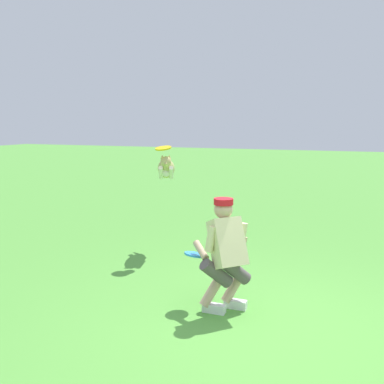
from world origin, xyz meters
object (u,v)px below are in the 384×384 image
Objects in this scene: person at (226,252)px; frisbee_flying at (163,148)px; frisbee_held at (195,255)px; dog at (166,169)px.

person is 5.09× the size of frisbee_flying.
frisbee_held is at bearing 38.35° from person.
frisbee_held is (-1.25, 1.94, -0.77)m from dog.
person is at bearing 133.14° from frisbee_flying.
dog is (1.64, -1.97, 0.68)m from person.
frisbee_flying is (-0.12, 0.35, 0.36)m from dog.
person is 5.18× the size of frisbee_held.
person is at bearing 174.52° from frisbee_held.
frisbee_flying is 2.25m from frisbee_held.
dog is 4.02× the size of frisbee_flying.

